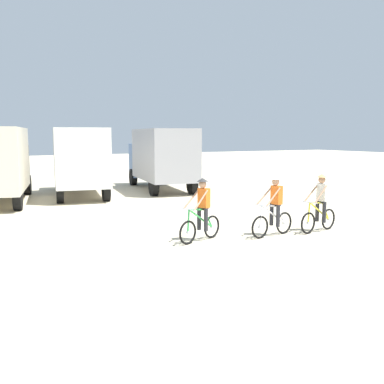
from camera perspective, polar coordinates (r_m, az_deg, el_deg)
name	(u,v)px	position (r m, az deg, el deg)	size (l,w,h in m)	color
ground_plane	(261,256)	(11.36, 8.82, -8.20)	(120.00, 120.00, 0.00)	beige
box_truck_white_box	(79,158)	(22.78, -14.32, 4.22)	(3.50, 7.06, 3.35)	white
box_truck_grey_hauler	(161,156)	(24.50, -3.99, 4.64)	(3.34, 7.02, 3.35)	#9E9EA3
cyclist_orange_shirt	(202,212)	(12.65, 1.24, -2.58)	(1.65, 0.73, 1.82)	black
cyclist_cowboy_hat	(274,208)	(13.51, 10.52, -2.07)	(1.72, 0.54, 1.82)	black
cyclist_near_camera	(320,205)	(14.47, 16.18, -1.62)	(1.71, 0.55, 1.82)	black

